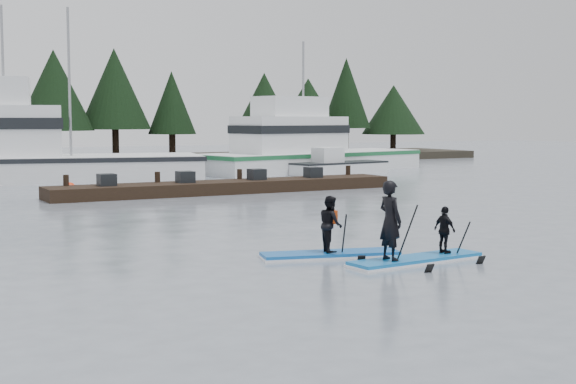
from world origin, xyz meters
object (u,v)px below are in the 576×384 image
fishing_boat_large (13,167)px  paddleboard_duo (409,235)px  fishing_boat_medium (307,161)px  floating_dock (227,187)px  paddleboard_solo (331,236)px

fishing_boat_large → paddleboard_duo: bearing=-69.8°
fishing_boat_medium → paddleboard_duo: bearing=-127.8°
fishing_boat_large → floating_dock: (7.50, -11.10, -0.52)m
paddleboard_solo → paddleboard_duo: bearing=-38.0°
paddleboard_solo → floating_dock: bearing=89.1°
floating_dock → fishing_boat_medium: bearing=46.8°
fishing_boat_medium → paddleboard_solo: fishing_boat_medium is taller
fishing_boat_large → fishing_boat_medium: (18.01, 0.34, -0.13)m
fishing_boat_large → paddleboard_duo: (4.16, -29.36, -0.14)m
floating_dock → paddleboard_duo: size_ratio=4.53×
fishing_boat_large → fishing_boat_medium: size_ratio=1.18×
fishing_boat_large → fishing_boat_medium: 18.02m
fishing_boat_medium → floating_dock: fishing_boat_medium is taller
fishing_boat_large → paddleboard_solo: (2.97, -27.81, -0.29)m
paddleboard_duo → fishing_boat_medium: bearing=59.6°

